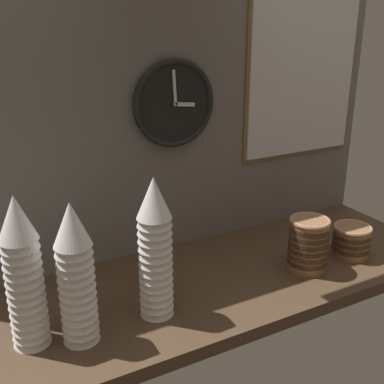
{
  "coord_description": "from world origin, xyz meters",
  "views": [
    {
      "loc": [
        -0.68,
        -1.12,
        0.76
      ],
      "look_at": [
        -0.05,
        0.04,
        0.27
      ],
      "focal_mm": 45.0,
      "sensor_mm": 36.0,
      "label": 1
    }
  ],
  "objects_px": {
    "cup_stack_center_left": "(155,249)",
    "menu_board": "(302,80)",
    "wall_clock": "(174,104)",
    "cup_stack_far_left": "(23,273)",
    "cup_stack_left": "(76,274)",
    "bowl_stack_right": "(308,243)",
    "bowl_stack_far_right": "(351,240)"
  },
  "relations": [
    {
      "from": "cup_stack_far_left",
      "to": "wall_clock",
      "type": "bearing_deg",
      "value": 28.6
    },
    {
      "from": "bowl_stack_far_right",
      "to": "cup_stack_center_left",
      "type": "bearing_deg",
      "value": 179.79
    },
    {
      "from": "bowl_stack_right",
      "to": "wall_clock",
      "type": "relative_size",
      "value": 0.61
    },
    {
      "from": "cup_stack_left",
      "to": "bowl_stack_right",
      "type": "height_order",
      "value": "cup_stack_left"
    },
    {
      "from": "bowl_stack_far_right",
      "to": "wall_clock",
      "type": "relative_size",
      "value": 0.46
    },
    {
      "from": "cup_stack_center_left",
      "to": "wall_clock",
      "type": "bearing_deg",
      "value": 55.9
    },
    {
      "from": "wall_clock",
      "to": "cup_stack_far_left",
      "type": "bearing_deg",
      "value": -151.4
    },
    {
      "from": "cup_stack_left",
      "to": "cup_stack_far_left",
      "type": "distance_m",
      "value": 0.12
    },
    {
      "from": "cup_stack_left",
      "to": "menu_board",
      "type": "relative_size",
      "value": 0.66
    },
    {
      "from": "cup_stack_far_left",
      "to": "menu_board",
      "type": "relative_size",
      "value": 0.69
    },
    {
      "from": "wall_clock",
      "to": "menu_board",
      "type": "xyz_separation_m",
      "value": [
        0.52,
        0.01,
        0.04
      ]
    },
    {
      "from": "bowl_stack_right",
      "to": "cup_stack_far_left",
      "type": "bearing_deg",
      "value": 177.65
    },
    {
      "from": "cup_stack_center_left",
      "to": "bowl_stack_far_right",
      "type": "height_order",
      "value": "cup_stack_center_left"
    },
    {
      "from": "bowl_stack_far_right",
      "to": "wall_clock",
      "type": "xyz_separation_m",
      "value": [
        -0.49,
        0.33,
        0.44
      ]
    },
    {
      "from": "cup_stack_center_left",
      "to": "wall_clock",
      "type": "distance_m",
      "value": 0.5
    },
    {
      "from": "bowl_stack_right",
      "to": "cup_stack_left",
      "type": "bearing_deg",
      "value": -179.21
    },
    {
      "from": "cup_stack_far_left",
      "to": "menu_board",
      "type": "distance_m",
      "value": 1.17
    },
    {
      "from": "cup_stack_left",
      "to": "cup_stack_center_left",
      "type": "xyz_separation_m",
      "value": [
        0.21,
        0.01,
        0.01
      ]
    },
    {
      "from": "bowl_stack_right",
      "to": "menu_board",
      "type": "relative_size",
      "value": 0.3
    },
    {
      "from": "wall_clock",
      "to": "cup_stack_left",
      "type": "bearing_deg",
      "value": -141.82
    },
    {
      "from": "bowl_stack_right",
      "to": "wall_clock",
      "type": "distance_m",
      "value": 0.61
    },
    {
      "from": "cup_stack_center_left",
      "to": "bowl_stack_right",
      "type": "distance_m",
      "value": 0.53
    },
    {
      "from": "cup_stack_left",
      "to": "menu_board",
      "type": "xyz_separation_m",
      "value": [
        0.96,
        0.35,
        0.36
      ]
    },
    {
      "from": "bowl_stack_right",
      "to": "cup_stack_center_left",
      "type": "bearing_deg",
      "value": 179.76
    },
    {
      "from": "cup_stack_center_left",
      "to": "cup_stack_far_left",
      "type": "distance_m",
      "value": 0.32
    },
    {
      "from": "cup_stack_center_left",
      "to": "cup_stack_far_left",
      "type": "bearing_deg",
      "value": 174.25
    },
    {
      "from": "cup_stack_left",
      "to": "bowl_stack_far_right",
      "type": "height_order",
      "value": "cup_stack_left"
    },
    {
      "from": "bowl_stack_far_right",
      "to": "wall_clock",
      "type": "bearing_deg",
      "value": 145.71
    },
    {
      "from": "cup_stack_left",
      "to": "cup_stack_far_left",
      "type": "height_order",
      "value": "cup_stack_far_left"
    },
    {
      "from": "cup_stack_far_left",
      "to": "menu_board",
      "type": "bearing_deg",
      "value": 16.03
    },
    {
      "from": "bowl_stack_far_right",
      "to": "menu_board",
      "type": "height_order",
      "value": "menu_board"
    },
    {
      "from": "cup_stack_center_left",
      "to": "menu_board",
      "type": "relative_size",
      "value": 0.69
    }
  ]
}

